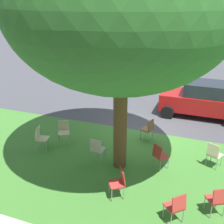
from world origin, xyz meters
TOP-DOWN VIEW (x-y plane):
  - ground at (0.00, 0.00)m, footprint 80.00×80.00m
  - grass_verge at (0.00, 3.20)m, footprint 48.00×6.00m
  - street_tree at (0.04, 2.94)m, footprint 6.41×6.41m
  - chair_0 at (0.84, 3.00)m, footprint 0.44×0.44m
  - chair_1 at (-0.44, 0.87)m, footprint 0.53×0.53m
  - chair_2 at (2.59, 2.17)m, footprint 0.56×0.57m
  - chair_3 at (3.11, 2.93)m, footprint 0.51×0.50m
  - chair_4 at (-2.90, 1.97)m, footprint 0.55×0.56m
  - chair_5 at (-3.03, 4.27)m, footprint 0.57×0.57m
  - chair_6 at (-1.23, 2.67)m, footprint 0.58×0.59m
  - chair_7 at (-2.08, 4.90)m, footprint 0.59×0.59m
  - chair_8 at (-0.44, 4.45)m, footprint 0.58×0.57m
  - parked_car at (-2.22, -2.37)m, footprint 3.70×1.92m

SIDE VIEW (x-z plane):
  - ground at x=0.00m, z-range 0.00..0.00m
  - grass_verge at x=0.00m, z-range 0.00..0.01m
  - chair_0 at x=0.84m, z-range 0.08..0.96m
  - chair_1 at x=-0.44m, z-range 0.08..0.96m
  - chair_2 at x=2.59m, z-range 0.08..0.96m
  - chair_3 at x=3.11m, z-range 0.08..0.96m
  - chair_4 at x=-2.90m, z-range 0.08..0.96m
  - chair_5 at x=-3.03m, z-range 0.08..0.96m
  - chair_6 at x=-1.23m, z-range 0.08..0.96m
  - chair_7 at x=-2.08m, z-range 0.08..0.96m
  - chair_8 at x=-0.44m, z-range 0.08..0.96m
  - parked_car at x=-2.22m, z-range 0.01..1.66m
  - street_tree at x=0.04m, z-range 1.33..8.74m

